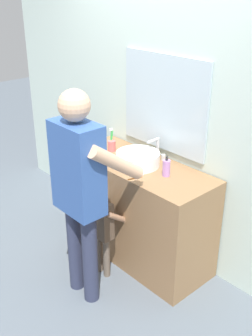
{
  "coord_description": "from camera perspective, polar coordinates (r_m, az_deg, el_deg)",
  "views": [
    {
      "loc": [
        2.19,
        -1.83,
        2.3
      ],
      "look_at": [
        0.0,
        0.15,
        0.91
      ],
      "focal_mm": 43.71,
      "sensor_mm": 36.0,
      "label": 1
    }
  ],
  "objects": [
    {
      "name": "ground_plane",
      "position": [
        3.67,
        -1.79,
        -13.62
      ],
      "size": [
        14.0,
        14.0,
        0.0
      ],
      "primitive_type": "plane",
      "color": "slate"
    },
    {
      "name": "back_wall",
      "position": [
        3.42,
        5.91,
        9.0
      ],
      "size": [
        4.4,
        0.1,
        2.7
      ],
      "color": "silver",
      "rests_on": "ground"
    },
    {
      "name": "vanity_cabinet",
      "position": [
        3.57,
        1.79,
        -6.0
      ],
      "size": [
        1.34,
        0.54,
        0.89
      ],
      "primitive_type": "cube",
      "color": "olive",
      "rests_on": "ground"
    },
    {
      "name": "sink_basin",
      "position": [
        3.33,
        1.66,
        1.31
      ],
      "size": [
        0.36,
        0.36,
        0.11
      ],
      "color": "white",
      "rests_on": "vanity_cabinet"
    },
    {
      "name": "faucet",
      "position": [
        3.46,
        4.27,
        2.65
      ],
      "size": [
        0.18,
        0.14,
        0.18
      ],
      "color": "#B7BABF",
      "rests_on": "vanity_cabinet"
    },
    {
      "name": "toothbrush_cup",
      "position": [
        3.61,
        -2.02,
        3.22
      ],
      "size": [
        0.07,
        0.07,
        0.21
      ],
      "color": "#D86666",
      "rests_on": "vanity_cabinet"
    },
    {
      "name": "soap_bottle",
      "position": [
        3.16,
        5.65,
        0.02
      ],
      "size": [
        0.06,
        0.06,
        0.17
      ],
      "color": "#B27FC6",
      "rests_on": "vanity_cabinet"
    },
    {
      "name": "child_toddler",
      "position": [
        3.33,
        -3.25,
        -7.87
      ],
      "size": [
        0.25,
        0.25,
        0.81
      ],
      "color": "#6B5B4C",
      "rests_on": "ground"
    },
    {
      "name": "adult_parent",
      "position": [
        2.89,
        -6.39,
        -1.8
      ],
      "size": [
        0.51,
        0.54,
        1.65
      ],
      "color": "#2D334C",
      "rests_on": "ground"
    }
  ]
}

